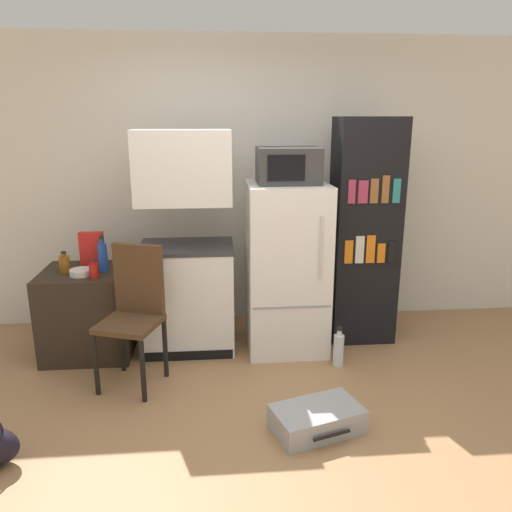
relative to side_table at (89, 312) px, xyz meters
name	(u,v)px	position (x,y,z in m)	size (l,w,h in m)	color
ground_plane	(278,435)	(1.42, -1.28, -0.36)	(24.00, 24.00, 0.00)	#A3754C
wall_back	(274,184)	(1.62, 0.72, 0.96)	(6.40, 0.10, 2.63)	silver
side_table	(89,312)	(0.00, 0.00, 0.00)	(0.70, 0.63, 0.71)	#2D2319
kitchen_hutch	(187,253)	(0.82, 0.04, 0.48)	(0.77, 0.56, 1.83)	white
refrigerator	(286,268)	(1.65, -0.01, 0.35)	(0.65, 0.68, 1.41)	white
microwave	(288,165)	(1.65, -0.01, 1.19)	(0.49, 0.40, 0.28)	#333333
bookshelf	(364,232)	(2.34, 0.12, 0.60)	(0.55, 0.41, 1.92)	black
bottle_milk_white	(119,254)	(0.24, 0.22, 0.43)	(0.09, 0.09, 0.17)	white
bottle_ketchup_red	(94,270)	(0.12, -0.21, 0.42)	(0.07, 0.07, 0.15)	#AD1914
bottle_amber_beer	(65,264)	(-0.15, -0.03, 0.43)	(0.08, 0.08, 0.17)	brown
bottle_blue_soda	(103,257)	(0.16, -0.03, 0.48)	(0.07, 0.07, 0.30)	#1E47A3
bowl	(81,272)	(0.00, -0.12, 0.38)	(0.18, 0.18, 0.05)	silver
cereal_box	(92,250)	(0.05, 0.09, 0.51)	(0.19, 0.07, 0.30)	red
chair	(135,304)	(0.46, -0.50, 0.25)	(0.51, 0.51, 1.03)	black
suitcase_large_flat	(317,419)	(1.67, -1.26, -0.28)	(0.62, 0.48, 0.16)	#99999E
water_bottle_front	(339,349)	(2.02, -0.42, -0.22)	(0.08, 0.08, 0.33)	silver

